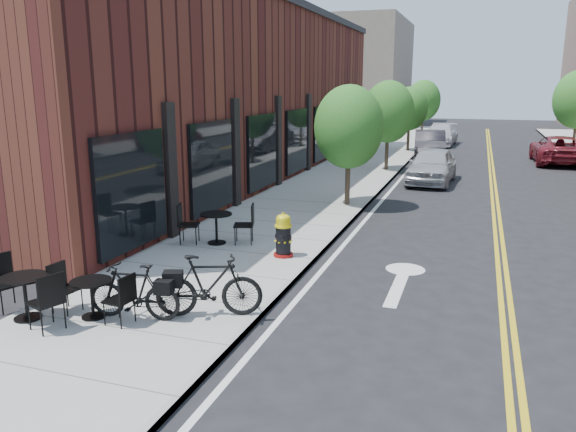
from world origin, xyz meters
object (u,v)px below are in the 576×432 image
(fire_hydrant, at_px, (283,236))
(parked_car_far, at_px, (558,150))
(bistro_set_a, at_px, (92,293))
(parked_car_c, at_px, (440,135))
(bicycle_left, at_px, (134,291))
(bistro_set_c, at_px, (216,224))
(parked_car_a, at_px, (432,165))
(bicycle_right, at_px, (209,286))
(bistro_set_b, at_px, (25,291))
(parked_car_b, at_px, (430,144))

(fire_hydrant, bearing_deg, parked_car_far, 81.78)
(bistro_set_a, xyz_separation_m, parked_car_c, (3.52, 30.92, 0.14))
(bicycle_left, distance_m, bistro_set_c, 4.61)
(bistro_set_a, distance_m, parked_car_a, 16.50)
(parked_car_a, bearing_deg, parked_car_far, 58.09)
(fire_hydrant, bearing_deg, bicycle_right, -77.41)
(bistro_set_c, distance_m, parked_car_far, 21.44)
(bicycle_right, bearing_deg, fire_hydrant, -22.30)
(bistro_set_c, bearing_deg, bistro_set_b, -118.68)
(parked_car_a, bearing_deg, bistro_set_b, -104.36)
(fire_hydrant, height_order, parked_car_a, parked_car_a)
(bistro_set_b, distance_m, parked_car_far, 26.51)
(bistro_set_b, height_order, parked_car_c, parked_car_c)
(fire_hydrant, height_order, bicycle_left, fire_hydrant)
(bicycle_right, distance_m, bistro_set_c, 4.44)
(bicycle_right, height_order, parked_car_b, parked_car_b)
(bicycle_left, bearing_deg, bicycle_right, 106.23)
(parked_car_b, distance_m, parked_car_far, 6.32)
(parked_car_c, relative_size, parked_car_far, 0.93)
(bicycle_left, bearing_deg, bistro_set_a, -83.50)
(bistro_set_c, relative_size, parked_car_b, 0.41)
(parked_car_a, bearing_deg, parked_car_c, 95.89)
(fire_hydrant, height_order, bistro_set_c, fire_hydrant)
(bicycle_left, distance_m, parked_car_b, 23.94)
(bicycle_right, distance_m, bistro_set_a, 1.95)
(bistro_set_a, distance_m, bistro_set_c, 4.73)
(bistro_set_c, height_order, parked_car_a, parked_car_a)
(parked_car_a, bearing_deg, fire_hydrant, -97.89)
(parked_car_a, bearing_deg, parked_car_b, 98.79)
(bistro_set_a, distance_m, bistro_set_b, 1.08)
(fire_hydrant, xyz_separation_m, parked_car_b, (1.54, 19.70, 0.15))
(bistro_set_a, relative_size, parked_car_far, 0.31)
(bistro_set_b, distance_m, parked_car_c, 31.65)
(bicycle_right, distance_m, parked_car_far, 24.47)
(bicycle_right, bearing_deg, parked_car_a, -30.07)
(bistro_set_c, bearing_deg, bistro_set_a, -107.65)
(parked_car_c, bearing_deg, bicycle_right, -89.36)
(bicycle_left, height_order, bistro_set_c, bistro_set_c)
(fire_hydrant, height_order, parked_car_b, parked_car_b)
(parked_car_c, bearing_deg, bistro_set_c, -93.81)
(parked_car_a, xyz_separation_m, parked_car_c, (-0.68, 14.96, -0.03))
(bistro_set_a, bearing_deg, parked_car_b, 88.59)
(bistro_set_a, relative_size, parked_car_c, 0.34)
(bicycle_left, relative_size, parked_car_b, 0.35)
(bistro_set_a, height_order, bistro_set_b, bistro_set_b)
(bistro_set_c, bearing_deg, bicycle_right, -83.40)
(parked_car_a, height_order, parked_car_b, parked_car_b)
(parked_car_c, bearing_deg, bistro_set_a, -92.65)
(bicycle_left, bearing_deg, parked_car_c, 167.01)
(parked_car_far, bearing_deg, bistro_set_a, 66.53)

